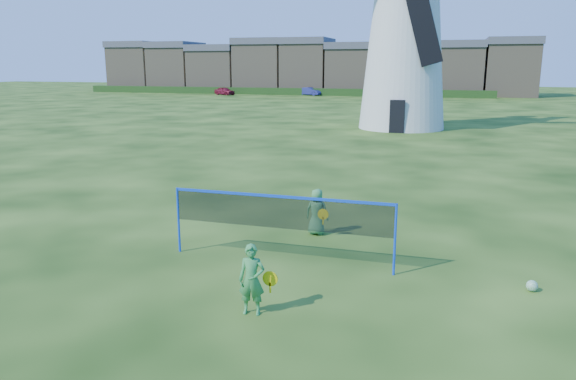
# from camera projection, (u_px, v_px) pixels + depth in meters

# --- Properties ---
(ground) EXTENTS (220.00, 220.00, 0.00)m
(ground) POSITION_uv_depth(u_px,v_px,m) (273.00, 258.00, 12.40)
(ground) COLOR black
(ground) RESTS_ON ground
(windmill) EXTENTS (14.12, 5.81, 18.28)m
(windmill) POSITION_uv_depth(u_px,v_px,m) (405.00, 37.00, 36.38)
(windmill) COLOR white
(windmill) RESTS_ON ground
(badminton_net) EXTENTS (5.05, 0.05, 1.55)m
(badminton_net) POSITION_uv_depth(u_px,v_px,m) (280.00, 213.00, 11.86)
(badminton_net) COLOR blue
(badminton_net) RESTS_ON ground
(player_girl) EXTENTS (0.67, 0.38, 1.28)m
(player_girl) POSITION_uv_depth(u_px,v_px,m) (252.00, 280.00, 9.48)
(player_girl) COLOR #398F45
(player_girl) RESTS_ON ground
(player_boy) EXTENTS (0.66, 0.44, 1.20)m
(player_boy) POSITION_uv_depth(u_px,v_px,m) (317.00, 212.00, 14.01)
(player_boy) COLOR #46914D
(player_boy) RESTS_ON ground
(play_ball) EXTENTS (0.22, 0.22, 0.22)m
(play_ball) POSITION_uv_depth(u_px,v_px,m) (532.00, 286.00, 10.55)
(play_ball) COLOR green
(play_ball) RESTS_ON ground
(terraced_houses) EXTENTS (66.61, 8.40, 8.33)m
(terraced_houses) POSITION_uv_depth(u_px,v_px,m) (303.00, 67.00, 84.04)
(terraced_houses) COLOR gray
(terraced_houses) RESTS_ON ground
(hedge) EXTENTS (62.00, 0.80, 1.00)m
(hedge) POSITION_uv_depth(u_px,v_px,m) (274.00, 91.00, 80.04)
(hedge) COLOR #193814
(hedge) RESTS_ON ground
(car_left) EXTENTS (3.65, 2.66, 1.15)m
(car_left) POSITION_uv_depth(u_px,v_px,m) (225.00, 91.00, 79.21)
(car_left) COLOR maroon
(car_left) RESTS_ON ground
(car_right) EXTENTS (3.67, 2.20, 1.14)m
(car_right) POSITION_uv_depth(u_px,v_px,m) (310.00, 91.00, 78.32)
(car_right) COLOR navy
(car_right) RESTS_ON ground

